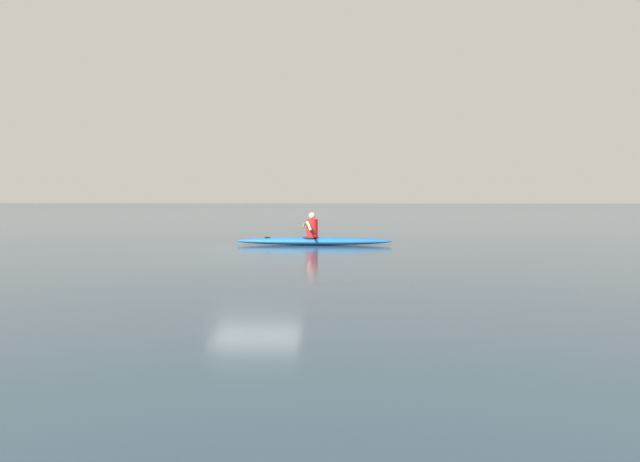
% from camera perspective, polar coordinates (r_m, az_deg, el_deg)
% --- Properties ---
extents(ground_plane, '(160.00, 160.00, 0.00)m').
position_cam_1_polar(ground_plane, '(16.63, -6.28, -1.93)').
color(ground_plane, '#283D4C').
extents(kayak, '(4.93, 0.71, 0.25)m').
position_cam_1_polar(kayak, '(18.36, -0.59, -0.98)').
color(kayak, '#1959A5').
rests_on(kayak, ground).
extents(kayaker, '(0.41, 2.34, 0.78)m').
position_cam_1_polar(kayaker, '(18.33, -0.85, 0.44)').
color(kayaker, red).
rests_on(kayaker, kayak).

